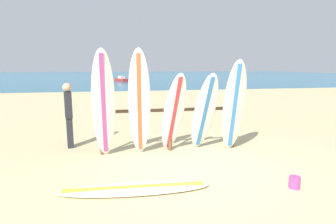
% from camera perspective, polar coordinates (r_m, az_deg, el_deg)
% --- Properties ---
extents(ground_plane, '(120.00, 120.00, 0.00)m').
position_cam_1_polar(ground_plane, '(5.32, 5.76, -13.09)').
color(ground_plane, '#CCB784').
extents(ocean_water, '(120.00, 80.00, 0.01)m').
position_cam_1_polar(ocean_water, '(62.75, -9.54, 7.63)').
color(ocean_water, '#196B93').
rests_on(ocean_water, ground).
extents(surfboard_rack, '(3.36, 0.09, 1.16)m').
position_cam_1_polar(surfboard_rack, '(6.56, 0.49, -1.66)').
color(surfboard_rack, brown).
rests_on(surfboard_rack, ground).
extents(surfboard_leaning_far_left, '(0.52, 0.78, 2.42)m').
position_cam_1_polar(surfboard_leaning_far_left, '(6.00, -13.38, 1.32)').
color(surfboard_leaning_far_left, silver).
rests_on(surfboard_leaning_far_left, ground).
extents(surfboard_leaning_left, '(0.56, 0.84, 2.43)m').
position_cam_1_polar(surfboard_leaning_left, '(6.02, -6.02, 1.58)').
color(surfboard_leaning_left, white).
rests_on(surfboard_leaning_left, ground).
extents(surfboard_leaning_center_left, '(0.67, 0.92, 1.92)m').
position_cam_1_polar(surfboard_leaning_center_left, '(6.27, 1.19, -0.40)').
color(surfboard_leaning_center_left, white).
rests_on(surfboard_leaning_center_left, ground).
extents(surfboard_leaning_center, '(0.63, 0.94, 1.92)m').
position_cam_1_polar(surfboard_leaning_center, '(6.46, 7.64, -0.19)').
color(surfboard_leaning_center, white).
rests_on(surfboard_leaning_center, ground).
extents(surfboard_leaning_center_right, '(0.57, 0.56, 2.21)m').
position_cam_1_polar(surfboard_leaning_center_right, '(6.62, 13.71, 1.13)').
color(surfboard_leaning_center_right, beige).
rests_on(surfboard_leaning_center_right, ground).
extents(surfboard_lying_on_sand, '(2.56, 0.68, 0.08)m').
position_cam_1_polar(surfboard_lying_on_sand, '(4.73, -6.99, -15.67)').
color(surfboard_lying_on_sand, beige).
rests_on(surfboard_lying_on_sand, ground).
extents(beachgoer_standing, '(0.22, 0.29, 1.64)m').
position_cam_1_polar(beachgoer_standing, '(7.23, -20.15, -0.09)').
color(beachgoer_standing, '#26262D').
rests_on(beachgoer_standing, ground).
extents(small_boat_offshore, '(1.94, 2.86, 0.71)m').
position_cam_1_polar(small_boat_offshore, '(38.12, -9.75, 6.79)').
color(small_boat_offshore, '#B22D28').
rests_on(small_boat_offshore, ocean_water).
extents(sand_bucket, '(0.18, 0.18, 0.21)m').
position_cam_1_polar(sand_bucket, '(5.22, 25.04, -13.22)').
color(sand_bucket, '#A53F8C').
rests_on(sand_bucket, ground).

